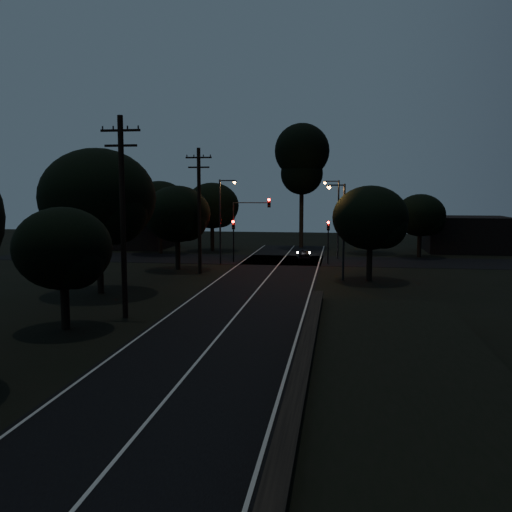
% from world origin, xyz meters
% --- Properties ---
extents(ground, '(160.00, 160.00, 0.00)m').
position_xyz_m(ground, '(0.00, 0.00, 0.00)').
color(ground, black).
extents(road_surface, '(60.00, 70.00, 0.03)m').
position_xyz_m(road_surface, '(0.00, 31.12, 0.01)').
color(road_surface, black).
rests_on(road_surface, ground).
extents(retaining_wall, '(6.93, 26.00, 1.60)m').
position_xyz_m(retaining_wall, '(7.74, 3.00, 0.62)').
color(retaining_wall, black).
rests_on(retaining_wall, ground).
extents(utility_pole_mid, '(2.20, 0.30, 11.00)m').
position_xyz_m(utility_pole_mid, '(-6.00, 15.00, 5.74)').
color(utility_pole_mid, black).
rests_on(utility_pole_mid, ground).
extents(utility_pole_far, '(2.20, 0.30, 10.50)m').
position_xyz_m(utility_pole_far, '(-6.00, 32.00, 5.48)').
color(utility_pole_far, black).
rests_on(utility_pole_far, ground).
extents(tree_left_b, '(4.88, 4.88, 6.21)m').
position_xyz_m(tree_left_b, '(-7.83, 11.90, 4.02)').
color(tree_left_b, black).
rests_on(tree_left_b, ground).
extents(tree_left_c, '(7.78, 7.78, 9.83)m').
position_xyz_m(tree_left_c, '(-10.22, 21.84, 6.36)').
color(tree_left_c, black).
rests_on(tree_left_c, ground).
extents(tree_left_d, '(5.85, 5.85, 7.42)m').
position_xyz_m(tree_left_d, '(-8.29, 33.88, 4.81)').
color(tree_left_d, black).
rests_on(tree_left_d, ground).
extents(tree_far_nw, '(6.21, 6.21, 7.87)m').
position_xyz_m(tree_far_nw, '(-8.78, 49.87, 5.09)').
color(tree_far_nw, black).
rests_on(tree_far_nw, ground).
extents(tree_far_w, '(6.29, 6.29, 8.02)m').
position_xyz_m(tree_far_w, '(-13.78, 45.87, 5.21)').
color(tree_far_w, black).
rests_on(tree_far_w, ground).
extents(tree_far_ne, '(5.66, 5.66, 7.16)m').
position_xyz_m(tree_far_ne, '(9.20, 49.89, 4.63)').
color(tree_far_ne, black).
rests_on(tree_far_ne, ground).
extents(tree_far_e, '(5.21, 5.21, 6.61)m').
position_xyz_m(tree_far_e, '(14.18, 46.89, 4.28)').
color(tree_far_e, black).
rests_on(tree_far_e, ground).
extents(tree_right_a, '(5.81, 5.81, 7.38)m').
position_xyz_m(tree_right_a, '(8.21, 29.88, 4.79)').
color(tree_right_a, black).
rests_on(tree_right_a, ground).
extents(tall_pine, '(6.60, 6.60, 15.00)m').
position_xyz_m(tall_pine, '(1.00, 55.00, 10.82)').
color(tall_pine, black).
rests_on(tall_pine, ground).
extents(building_left, '(10.00, 8.00, 4.40)m').
position_xyz_m(building_left, '(-20.00, 52.00, 2.20)').
color(building_left, black).
rests_on(building_left, ground).
extents(building_right, '(9.00, 7.00, 4.00)m').
position_xyz_m(building_right, '(20.00, 53.00, 2.00)').
color(building_right, black).
rests_on(building_right, ground).
extents(signal_left, '(0.28, 0.35, 4.10)m').
position_xyz_m(signal_left, '(-4.60, 39.99, 2.84)').
color(signal_left, black).
rests_on(signal_left, ground).
extents(signal_right, '(0.28, 0.35, 4.10)m').
position_xyz_m(signal_right, '(4.60, 39.99, 2.84)').
color(signal_right, black).
rests_on(signal_right, ground).
extents(signal_mast, '(3.70, 0.35, 6.25)m').
position_xyz_m(signal_mast, '(-2.91, 39.99, 4.34)').
color(signal_mast, black).
rests_on(signal_mast, ground).
extents(streetlight_a, '(1.66, 0.26, 8.00)m').
position_xyz_m(streetlight_a, '(-5.31, 38.00, 4.64)').
color(streetlight_a, black).
rests_on(streetlight_a, ground).
extents(streetlight_b, '(1.66, 0.26, 8.00)m').
position_xyz_m(streetlight_b, '(5.31, 44.00, 4.64)').
color(streetlight_b, black).
rests_on(streetlight_b, ground).
extents(streetlight_c, '(1.46, 0.26, 7.50)m').
position_xyz_m(streetlight_c, '(5.83, 30.00, 4.35)').
color(streetlight_c, black).
rests_on(streetlight_c, ground).
extents(car, '(1.55, 3.35, 1.11)m').
position_xyz_m(car, '(2.13, 42.54, 0.56)').
color(car, black).
rests_on(car, ground).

